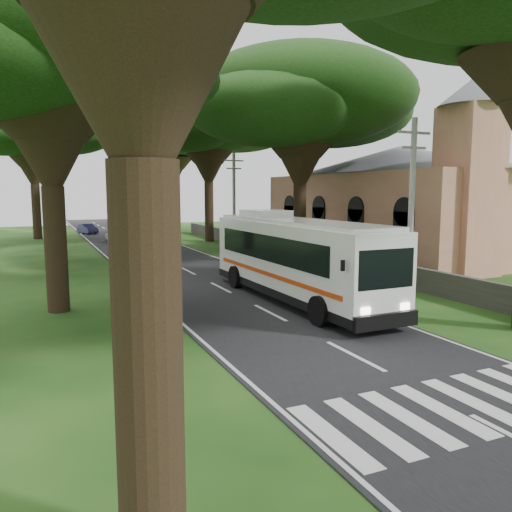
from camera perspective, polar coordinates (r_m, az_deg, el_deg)
name	(u,v)px	position (r m, az deg, el deg)	size (l,w,h in m)	color
ground	(398,379)	(14.40, 15.87, -13.34)	(140.00, 140.00, 0.00)	#153F12
road	(169,261)	(36.68, -9.94, -0.61)	(8.00, 120.00, 0.04)	black
crosswalk	(454,408)	(13.05, 21.71, -15.82)	(8.00, 3.00, 0.01)	silver
property_wall	(286,249)	(38.84, 3.40, 0.80)	(0.35, 50.00, 1.20)	#383533
church	(399,193)	(41.48, 16.07, 6.91)	(14.00, 24.00, 11.60)	#C3725F
pole_near	(411,212)	(21.65, 17.31, 4.80)	(1.60, 0.24, 8.00)	gray
pole_mid	(234,203)	(38.98, -2.53, 6.11)	(1.60, 0.24, 8.00)	gray
pole_far	(170,199)	(58.05, -9.82, 6.41)	(1.60, 0.24, 8.00)	gray
tree_l_mida	(46,54)	(22.93, -22.90, 20.54)	(12.57, 12.57, 13.30)	black
tree_l_midb	(46,87)	(40.98, -22.89, 17.37)	(15.14, 15.14, 15.88)	black
tree_l_far	(32,127)	(58.65, -24.25, 13.28)	(14.23, 14.23, 14.87)	black
tree_r_mida	(301,100)	(35.13, 5.15, 17.29)	(15.25, 15.25, 14.43)	black
tree_r_midb	(208,119)	(51.43, -5.51, 15.32)	(16.26, 16.26, 15.71)	black
tree_r_far	(172,135)	(68.88, -9.59, 13.47)	(14.81, 14.81, 15.76)	black
coach_bus	(295,257)	(22.98, 4.47, -0.14)	(3.14, 12.82, 3.77)	silver
distant_car_a	(115,235)	(51.34, -15.80, 2.31)	(1.71, 4.26, 1.45)	#ADACB1
distant_car_b	(87,229)	(63.17, -18.72, 2.98)	(1.27, 3.65, 1.20)	navy
distant_car_c	(125,225)	(66.35, -14.70, 3.43)	(2.04, 5.02, 1.46)	maroon
pedestrian	(125,283)	(23.22, -14.69, -3.02)	(0.68, 0.45, 1.87)	black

